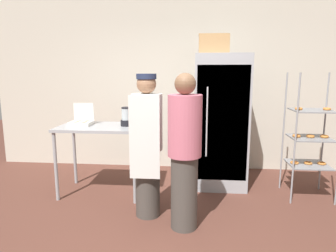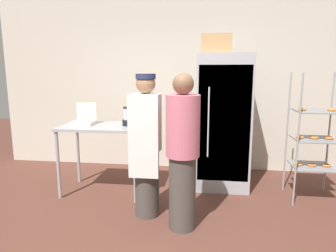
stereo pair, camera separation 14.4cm
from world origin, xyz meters
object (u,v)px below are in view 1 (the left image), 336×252
person_baker (147,144)px  donut_box (81,122)px  person_customer (185,152)px  baking_rack (310,138)px  refrigerator (220,121)px  blender_pitcher (126,118)px  cardboard_storage_box (214,44)px

person_baker → donut_box: bearing=147.6°
person_baker → person_customer: bearing=-29.2°
donut_box → baking_rack: bearing=1.9°
refrigerator → donut_box: size_ratio=6.52×
person_baker → person_customer: (0.43, -0.24, -0.01)m
refrigerator → blender_pitcher: refrigerator is taller
refrigerator → baking_rack: bearing=-16.7°
refrigerator → person_customer: refrigerator is taller
person_customer → cardboard_storage_box: bearing=75.0°
refrigerator → person_customer: 1.40m
baking_rack → person_baker: baking_rack is taller
refrigerator → person_baker: size_ratio=1.16×
baking_rack → person_customer: (-1.60, -0.97, 0.04)m
donut_box → blender_pitcher: 0.62m
blender_pitcher → person_customer: 1.21m
blender_pitcher → cardboard_storage_box: size_ratio=0.61×
cardboard_storage_box → donut_box: bearing=-167.1°
donut_box → person_baker: person_baker is taller
person_baker → person_customer: size_ratio=0.99×
refrigerator → person_baker: (-0.89, -1.07, -0.10)m
baking_rack → cardboard_storage_box: size_ratio=3.99×
baking_rack → donut_box: baking_rack is taller
blender_pitcher → person_customer: bearing=-47.1°
person_baker → cardboard_storage_box: bearing=53.4°
person_customer → donut_box: bearing=148.6°
person_customer → baking_rack: bearing=31.2°
person_customer → person_baker: bearing=150.8°
person_baker → baking_rack: bearing=19.8°
blender_pitcher → person_baker: (0.38, -0.63, -0.20)m
blender_pitcher → cardboard_storage_box: bearing=19.3°
cardboard_storage_box → blender_pitcher: bearing=-160.7°
blender_pitcher → person_baker: bearing=-58.9°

